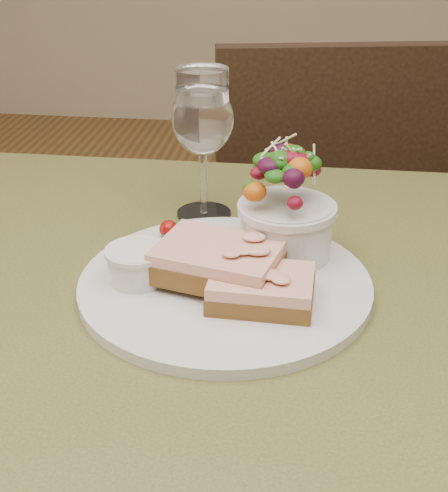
# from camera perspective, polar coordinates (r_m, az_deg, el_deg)

# --- Properties ---
(cafe_table) EXTENTS (0.80, 0.80, 0.75)m
(cafe_table) POSITION_cam_1_polar(r_m,az_deg,el_deg) (0.76, -0.94, -11.13)
(cafe_table) COLOR #403D1B
(cafe_table) RESTS_ON ground
(chair_far) EXTENTS (0.49, 0.49, 0.90)m
(chair_far) POSITION_cam_1_polar(r_m,az_deg,el_deg) (1.56, 6.81, -4.75)
(chair_far) COLOR black
(chair_far) RESTS_ON ground
(dinner_plate) EXTENTS (0.31, 0.31, 0.01)m
(dinner_plate) POSITION_cam_1_polar(r_m,az_deg,el_deg) (0.72, 0.09, -3.19)
(dinner_plate) COLOR silver
(dinner_plate) RESTS_ON cafe_table
(sandwich_front) EXTENTS (0.10, 0.08, 0.03)m
(sandwich_front) POSITION_cam_1_polar(r_m,az_deg,el_deg) (0.67, 3.14, -3.55)
(sandwich_front) COLOR #4B2E14
(sandwich_front) RESTS_ON dinner_plate
(sandwich_back) EXTENTS (0.14, 0.12, 0.03)m
(sandwich_back) POSITION_cam_1_polar(r_m,az_deg,el_deg) (0.70, -0.46, -1.23)
(sandwich_back) COLOR #4B2E14
(sandwich_back) RESTS_ON dinner_plate
(ramekin) EXTENTS (0.06, 0.06, 0.04)m
(ramekin) POSITION_cam_1_polar(r_m,az_deg,el_deg) (0.71, -7.24, -1.40)
(ramekin) COLOR silver
(ramekin) RESTS_ON dinner_plate
(salad_bowl) EXTENTS (0.10, 0.10, 0.13)m
(salad_bowl) POSITION_cam_1_polar(r_m,az_deg,el_deg) (0.74, 5.28, 3.37)
(salad_bowl) COLOR silver
(salad_bowl) RESTS_ON dinner_plate
(garnish) EXTENTS (0.05, 0.04, 0.02)m
(garnish) POSITION_cam_1_polar(r_m,az_deg,el_deg) (0.80, -3.86, 1.34)
(garnish) COLOR #0B3B0A
(garnish) RESTS_ON dinner_plate
(wine_glass) EXTENTS (0.08, 0.08, 0.18)m
(wine_glass) POSITION_cam_1_polar(r_m,az_deg,el_deg) (0.84, -1.79, 10.22)
(wine_glass) COLOR white
(wine_glass) RESTS_ON cafe_table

